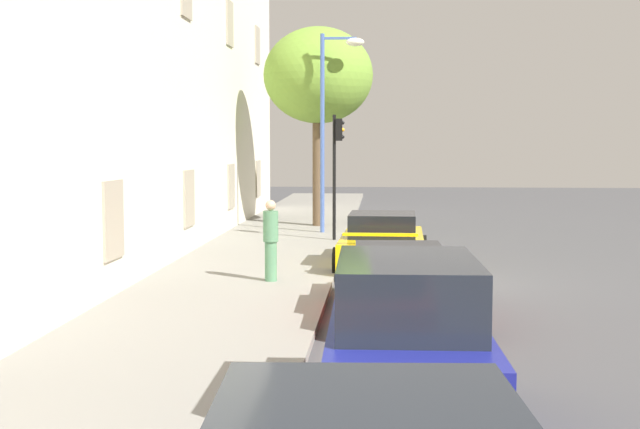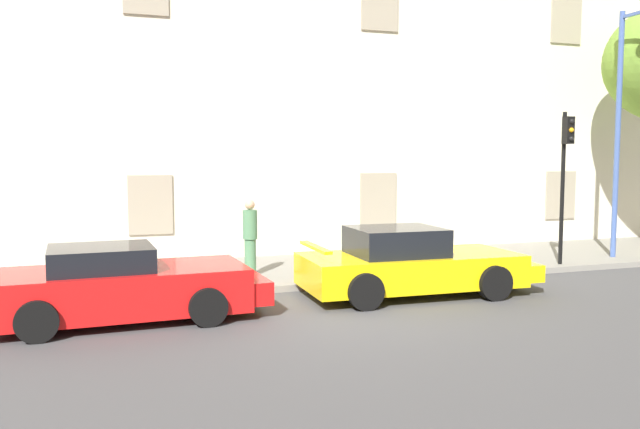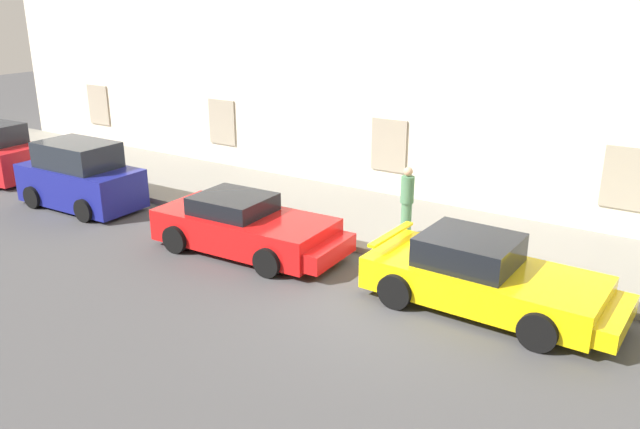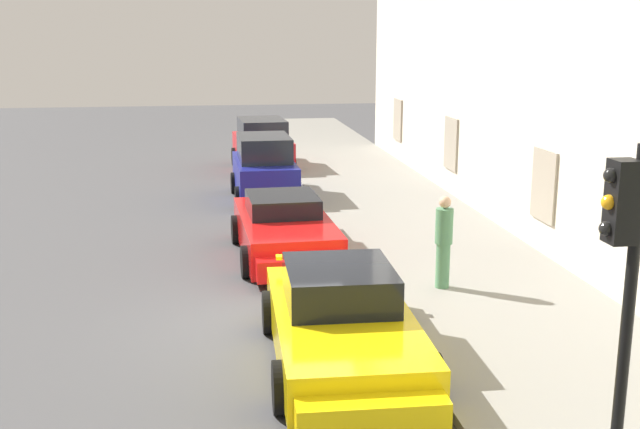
{
  "view_description": "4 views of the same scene",
  "coord_description": "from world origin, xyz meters",
  "px_view_note": "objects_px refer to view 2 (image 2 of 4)",
  "views": [
    {
      "loc": [
        -18.61,
        0.83,
        3.04
      ],
      "look_at": [
        -0.41,
        2.15,
        1.49
      ],
      "focal_mm": 46.97,
      "sensor_mm": 36.0,
      "label": 1
    },
    {
      "loc": [
        -4.48,
        -11.06,
        2.83
      ],
      "look_at": [
        0.01,
        1.88,
        1.6
      ],
      "focal_mm": 36.69,
      "sensor_mm": 36.0,
      "label": 2
    },
    {
      "loc": [
        5.09,
        -10.35,
        5.81
      ],
      "look_at": [
        -1.84,
        0.27,
        1.39
      ],
      "focal_mm": 36.33,
      "sensor_mm": 36.0,
      "label": 3
    },
    {
      "loc": [
        11.92,
        -1.09,
        4.73
      ],
      "look_at": [
        -2.19,
        1.0,
        1.37
      ],
      "focal_mm": 43.52,
      "sensor_mm": 36.0,
      "label": 4
    }
  ],
  "objects_px": {
    "traffic_light": "(565,161)",
    "street_lamp": "(631,90)",
    "sportscar_red_lead": "(131,286)",
    "sportscar_yellow_flank": "(416,265)",
    "pedestrian_admiring": "(250,237)"
  },
  "relations": [
    {
      "from": "traffic_light",
      "to": "street_lamp",
      "type": "bearing_deg",
      "value": 5.02
    },
    {
      "from": "sportscar_red_lead",
      "to": "sportscar_yellow_flank",
      "type": "distance_m",
      "value": 5.63
    },
    {
      "from": "traffic_light",
      "to": "pedestrian_admiring",
      "type": "height_order",
      "value": "traffic_light"
    },
    {
      "from": "sportscar_yellow_flank",
      "to": "street_lamp",
      "type": "bearing_deg",
      "value": 12.79
    },
    {
      "from": "street_lamp",
      "to": "pedestrian_admiring",
      "type": "relative_size",
      "value": 3.74
    },
    {
      "from": "sportscar_red_lead",
      "to": "street_lamp",
      "type": "height_order",
      "value": "street_lamp"
    },
    {
      "from": "sportscar_red_lead",
      "to": "traffic_light",
      "type": "distance_m",
      "value": 10.74
    },
    {
      "from": "street_lamp",
      "to": "pedestrian_admiring",
      "type": "distance_m",
      "value": 10.44
    },
    {
      "from": "sportscar_red_lead",
      "to": "pedestrian_admiring",
      "type": "xyz_separation_m",
      "value": [
        2.71,
        2.61,
        0.45
      ]
    },
    {
      "from": "sportscar_yellow_flank",
      "to": "street_lamp",
      "type": "xyz_separation_m",
      "value": [
        6.9,
        1.57,
        3.89
      ]
    },
    {
      "from": "traffic_light",
      "to": "pedestrian_admiring",
      "type": "xyz_separation_m",
      "value": [
        -7.69,
        0.99,
        -1.67
      ]
    },
    {
      "from": "sportscar_yellow_flank",
      "to": "traffic_light",
      "type": "distance_m",
      "value": 5.39
    },
    {
      "from": "sportscar_red_lead",
      "to": "traffic_light",
      "type": "bearing_deg",
      "value": 8.87
    },
    {
      "from": "pedestrian_admiring",
      "to": "traffic_light",
      "type": "bearing_deg",
      "value": -7.33
    },
    {
      "from": "street_lamp",
      "to": "pedestrian_admiring",
      "type": "xyz_separation_m",
      "value": [
        -9.81,
        0.8,
        -3.48
      ]
    }
  ]
}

